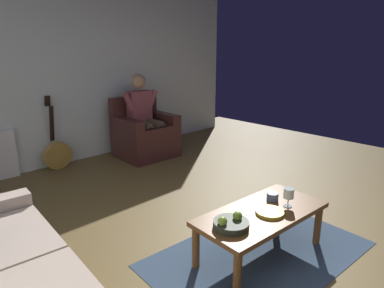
{
  "coord_description": "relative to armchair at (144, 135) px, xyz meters",
  "views": [
    {
      "loc": [
        2.4,
        1.55,
        1.68
      ],
      "look_at": [
        -0.31,
        -1.2,
        0.56
      ],
      "focal_mm": 31.92,
      "sensor_mm": 36.0,
      "label": 1
    }
  ],
  "objects": [
    {
      "name": "wall_back",
      "position": [
        0.68,
        -0.57,
        0.92
      ],
      "size": [
        5.89,
        0.06,
        2.51
      ],
      "primitive_type": "cube",
      "color": "silver",
      "rests_on": "ground"
    },
    {
      "name": "armchair",
      "position": [
        0.0,
        0.0,
        0.0
      ],
      "size": [
        0.85,
        0.79,
        0.91
      ],
      "rotation": [
        0.0,
        0.0,
        -0.05
      ],
      "color": "#401F1D",
      "rests_on": "ground"
    },
    {
      "name": "person_seated",
      "position": [
        0.0,
        0.01,
        0.35
      ],
      "size": [
        0.63,
        0.6,
        1.26
      ],
      "rotation": [
        0.0,
        0.0,
        -0.05
      ],
      "color": "#8A4349",
      "rests_on": "ground"
    },
    {
      "name": "rug",
      "position": [
        0.94,
        2.81,
        -0.33
      ],
      "size": [
        1.91,
        1.26,
        0.01
      ],
      "primitive_type": "cube",
      "rotation": [
        0.0,
        0.0,
        -0.07
      ],
      "color": "#364960",
      "rests_on": "ground"
    },
    {
      "name": "guitar",
      "position": [
        1.23,
        -0.37,
        -0.1
      ],
      "size": [
        0.39,
        0.25,
        1.02
      ],
      "color": "#AA853A",
      "rests_on": "ground"
    },
    {
      "name": "ground_plane",
      "position": [
        0.68,
        2.62,
        -0.33
      ],
      "size": [
        7.6,
        7.6,
        0.0
      ],
      "primitive_type": "plane",
      "color": "brown"
    },
    {
      "name": "coffee_table",
      "position": [
        0.94,
        2.81,
        0.01
      ],
      "size": [
        1.16,
        0.61,
        0.39
      ],
      "rotation": [
        0.0,
        0.0,
        -0.07
      ],
      "color": "brown",
      "rests_on": "ground"
    },
    {
      "name": "candle_jar",
      "position": [
        0.7,
        2.75,
        0.1
      ],
      "size": [
        0.1,
        0.1,
        0.07
      ],
      "primitive_type": "cylinder",
      "color": "#4A5E90",
      "rests_on": "coffee_table"
    },
    {
      "name": "fruit_bowl",
      "position": [
        1.31,
        2.79,
        0.1
      ],
      "size": [
        0.26,
        0.26,
        0.11
      ],
      "color": "#283022",
      "rests_on": "coffee_table"
    },
    {
      "name": "decorative_dish",
      "position": [
        0.92,
        2.87,
        0.08
      ],
      "size": [
        0.23,
        0.23,
        0.02
      ],
      "primitive_type": "cylinder",
      "color": "gold",
      "rests_on": "coffee_table"
    },
    {
      "name": "wine_glass_near",
      "position": [
        0.71,
        2.91,
        0.17
      ],
      "size": [
        0.08,
        0.08,
        0.16
      ],
      "color": "silver",
      "rests_on": "coffee_table"
    }
  ]
}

